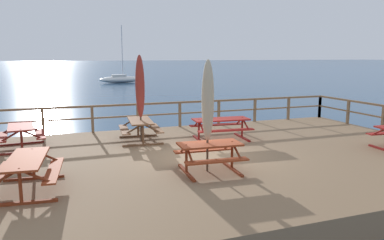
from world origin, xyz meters
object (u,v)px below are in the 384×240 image
Objects in this scene: picnic_table_back_right at (221,124)px; picnic_table_mid_right at (140,126)px; picnic_table_front_left at (210,151)px; picnic_table_mid_centre at (21,132)px; patio_umbrella_short_mid at (140,87)px; sailboat_distant at (121,79)px; picnic_table_mid_left at (27,167)px; patio_umbrella_tall_mid_right at (208,101)px.

picnic_table_mid_right is at bearing 165.22° from picnic_table_back_right.
picnic_table_front_left is 0.80× the size of picnic_table_back_right.
picnic_table_mid_centre is at bearing 138.04° from picnic_table_front_left.
sailboat_distant reaches higher than patio_umbrella_short_mid.
picnic_table_mid_centre is (-6.69, 0.96, -0.01)m from picnic_table_back_right.
picnic_table_front_left is 4.40m from patio_umbrella_short_mid.
picnic_table_mid_centre is at bearing 96.16° from picnic_table_mid_left.
picnic_table_mid_left is (-4.38, 0.09, 0.01)m from picnic_table_front_left.
picnic_table_front_left is 0.58× the size of patio_umbrella_tall_mid_right.
sailboat_distant reaches higher than picnic_table_mid_right.
patio_umbrella_tall_mid_right is at bearing -119.59° from picnic_table_back_right.
sailboat_distant is at bearing 86.07° from picnic_table_back_right.
picnic_table_mid_left is at bearing -101.83° from sailboat_distant.
sailboat_distant is (9.39, 38.39, -0.67)m from picnic_table_mid_centre.
picnic_table_mid_left is 0.72× the size of patio_umbrella_tall_mid_right.
picnic_table_back_right is (6.23, 3.31, 0.00)m from picnic_table_mid_left.
sailboat_distant is at bearing 78.17° from picnic_table_mid_left.
picnic_table_mid_centre is at bearing 176.81° from picnic_table_mid_right.
picnic_table_mid_right is 1.38m from patio_umbrella_short_mid.
picnic_table_front_left is at bearing -96.08° from sailboat_distant.
picnic_table_front_left is at bearing -118.64° from picnic_table_back_right.
picnic_table_back_right is at bearing -93.93° from sailboat_distant.
patio_umbrella_tall_mid_right is (-1.89, -3.33, 1.30)m from picnic_table_back_right.
patio_umbrella_tall_mid_right is 4.11m from patio_umbrella_short_mid.
picnic_table_mid_right is 1.06× the size of picnic_table_mid_centre.
picnic_table_front_left is at bearing -1.15° from picnic_table_mid_left.
picnic_table_mid_centre is 0.62× the size of patio_umbrella_tall_mid_right.
picnic_table_mid_right is 0.66× the size of patio_umbrella_tall_mid_right.
picnic_table_front_left is 1.31m from patio_umbrella_tall_mid_right.
picnic_table_mid_right is 3.89m from picnic_table_mid_centre.
picnic_table_mid_left is at bearing -83.84° from picnic_table_mid_centre.
patio_umbrella_short_mid is at bearing 102.99° from picnic_table_front_left.
sailboat_distant is at bearing 83.86° from patio_umbrella_tall_mid_right.
picnic_table_mid_centre is (-0.46, 4.26, -0.01)m from picnic_table_mid_left.
picnic_table_mid_left is 4.53m from patio_umbrella_tall_mid_right.
picnic_table_mid_right is at bearing 100.93° from patio_umbrella_short_mid.
patio_umbrella_short_mid reaches higher than picnic_table_back_right.
patio_umbrella_short_mid is at bearing -4.07° from picnic_table_mid_centre.
picnic_table_front_left is 0.89× the size of picnic_table_mid_right.
patio_umbrella_tall_mid_right is at bearing -41.74° from picnic_table_mid_centre.
sailboat_distant is (8.93, 42.65, -0.68)m from picnic_table_mid_left.
picnic_table_back_right is at bearing 60.41° from patio_umbrella_tall_mid_right.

